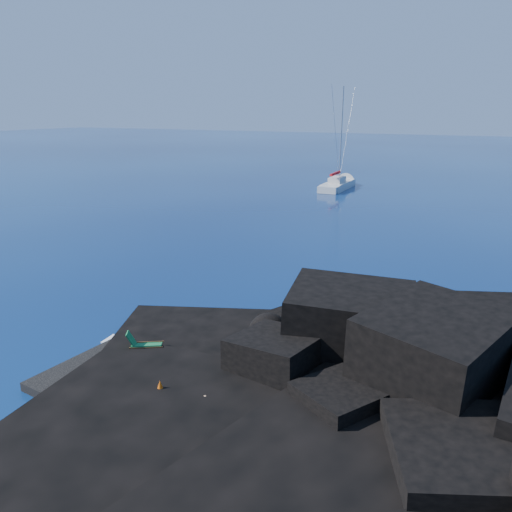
{
  "coord_description": "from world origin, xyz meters",
  "views": [
    {
      "loc": [
        14.98,
        -12.64,
        10.0
      ],
      "look_at": [
        2.86,
        11.53,
        2.0
      ],
      "focal_mm": 35.0,
      "sensor_mm": 36.0,
      "label": 1
    }
  ],
  "objects_px": {
    "deck_chair": "(147,341)",
    "marker_cone": "(160,388)",
    "sunbather": "(192,398)",
    "sailboat": "(338,189)"
  },
  "relations": [
    {
      "from": "deck_chair",
      "to": "sunbather",
      "type": "bearing_deg",
      "value": -63.24
    },
    {
      "from": "sailboat",
      "to": "sunbather",
      "type": "bearing_deg",
      "value": -78.85
    },
    {
      "from": "deck_chair",
      "to": "marker_cone",
      "type": "bearing_deg",
      "value": -75.31
    },
    {
      "from": "sailboat",
      "to": "marker_cone",
      "type": "height_order",
      "value": "sailboat"
    },
    {
      "from": "sunbather",
      "to": "deck_chair",
      "type": "bearing_deg",
      "value": 123.17
    },
    {
      "from": "sailboat",
      "to": "deck_chair",
      "type": "distance_m",
      "value": 48.42
    },
    {
      "from": "deck_chair",
      "to": "marker_cone",
      "type": "relative_size",
      "value": 2.46
    },
    {
      "from": "sunbather",
      "to": "marker_cone",
      "type": "bearing_deg",
      "value": 158.47
    },
    {
      "from": "deck_chair",
      "to": "sailboat",
      "type": "bearing_deg",
      "value": 66.97
    },
    {
      "from": "sunbather",
      "to": "sailboat",
      "type": "bearing_deg",
      "value": 77.16
    }
  ]
}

